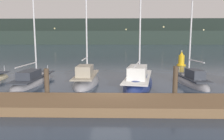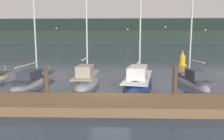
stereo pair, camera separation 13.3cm
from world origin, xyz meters
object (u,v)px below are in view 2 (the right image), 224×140
object	(u,v)px
sailboat_berth_5	(86,81)
sailboat_berth_4	(34,81)
sailboat_berth_6	(138,83)
sailboat_berth_7	(191,83)
channel_buoy	(182,60)

from	to	relation	value
sailboat_berth_5	sailboat_berth_4	bearing A→B (deg)	177.03
sailboat_berth_6	sailboat_berth_5	bearing A→B (deg)	174.95
sailboat_berth_4	sailboat_berth_7	bearing A→B (deg)	-1.51
sailboat_berth_5	sailboat_berth_7	size ratio (longest dim) A/B	1.43
sailboat_berth_4	sailboat_berth_5	distance (m)	4.32
sailboat_berth_7	channel_buoy	size ratio (longest dim) A/B	3.56
sailboat_berth_5	sailboat_berth_7	bearing A→B (deg)	-0.74
sailboat_berth_4	sailboat_berth_6	world-z (taller)	sailboat_berth_6
sailboat_berth_5	sailboat_berth_7	distance (m)	8.26
sailboat_berth_4	sailboat_berth_7	size ratio (longest dim) A/B	1.52
sailboat_berth_5	sailboat_berth_6	distance (m)	4.13
sailboat_berth_4	sailboat_berth_7	xyz separation A→B (m)	(12.57, -0.33, -0.01)
sailboat_berth_5	channel_buoy	bearing A→B (deg)	47.40
sailboat_berth_4	channel_buoy	distance (m)	19.30
sailboat_berth_7	sailboat_berth_5	bearing A→B (deg)	179.26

